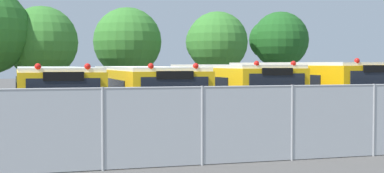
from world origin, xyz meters
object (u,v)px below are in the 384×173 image
at_px(school_bus_3, 227,92).
at_px(school_bus_1, 52,96).
at_px(school_bus_4, 301,90).
at_px(tree_4, 215,42).
at_px(tree_2, 44,42).
at_px(tree_5, 277,40).
at_px(school_bus_2, 142,94).
at_px(tree_3, 128,41).

bearing_deg(school_bus_3, school_bus_1, 2.74).
xyz_separation_m(school_bus_1, school_bus_4, (10.20, 0.28, 0.09)).
height_order(school_bus_4, tree_4, tree_4).
bearing_deg(school_bus_1, tree_4, -133.40).
relative_size(tree_2, tree_4, 1.00).
bearing_deg(tree_5, school_bus_2, -135.61).
bearing_deg(school_bus_2, school_bus_1, 4.56).
xyz_separation_m(school_bus_2, tree_2, (-3.13, 10.13, 2.33)).
bearing_deg(school_bus_2, school_bus_3, -177.24).
bearing_deg(tree_5, school_bus_1, -142.93).
bearing_deg(tree_2, school_bus_4, -45.11).
distance_m(school_bus_4, tree_2, 14.31).
height_order(school_bus_1, tree_4, tree_4).
bearing_deg(tree_4, tree_2, -179.34).
relative_size(school_bus_3, tree_2, 1.75).
xyz_separation_m(tree_3, tree_5, (8.82, -1.69, 0.12)).
bearing_deg(tree_5, tree_3, 169.15).
distance_m(tree_2, tree_3, 5.31).
height_order(school_bus_4, tree_2, tree_2).
bearing_deg(tree_5, tree_4, -177.84).
xyz_separation_m(school_bus_1, tree_4, (9.92, 10.41, 2.42)).
xyz_separation_m(school_bus_2, school_bus_4, (6.84, 0.12, 0.08)).
bearing_deg(school_bus_3, tree_4, -105.81).
height_order(school_bus_2, tree_2, tree_2).
relative_size(tree_4, tree_5, 0.98).
distance_m(school_bus_2, tree_3, 12.47).
bearing_deg(tree_4, school_bus_3, -106.62).
bearing_deg(tree_5, tree_2, -178.90).
xyz_separation_m(school_bus_1, tree_2, (0.23, 10.30, 2.34)).
height_order(school_bus_2, school_bus_4, school_bus_4).
height_order(tree_2, tree_4, tree_2).
distance_m(school_bus_1, tree_5, 17.72).
height_order(school_bus_3, tree_3, tree_3).
bearing_deg(tree_2, tree_5, 1.10).
relative_size(school_bus_3, tree_3, 1.68).
xyz_separation_m(school_bus_3, tree_4, (3.04, 10.18, 2.38)).
height_order(tree_3, tree_5, tree_3).
height_order(school_bus_1, tree_2, tree_2).
relative_size(tree_3, tree_4, 1.05).
distance_m(school_bus_1, tree_3, 13.53).
xyz_separation_m(school_bus_3, tree_3, (-1.71, 12.02, 2.45)).
height_order(school_bus_2, school_bus_3, school_bus_3).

